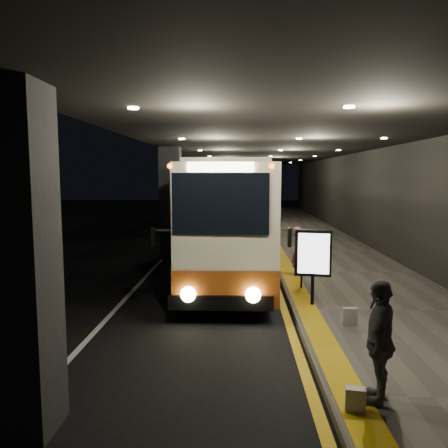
{
  "coord_description": "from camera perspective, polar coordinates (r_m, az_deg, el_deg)",
  "views": [
    {
      "loc": [
        1.25,
        -13.23,
        3.28
      ],
      "look_at": [
        0.73,
        1.0,
        1.7
      ],
      "focal_mm": 35.0,
      "sensor_mm": 36.0,
      "label": 1
    }
  ],
  "objects": [
    {
      "name": "stanchion_post",
      "position": [
        12.42,
        10.11,
        -5.8
      ],
      "size": [
        0.05,
        0.05,
        1.08
      ],
      "primitive_type": "cylinder",
      "color": "black",
      "rests_on": "sidewalk"
    },
    {
      "name": "support_columns",
      "position": [
        17.49,
        -6.97,
        2.74
      ],
      "size": [
        0.8,
        24.8,
        4.4
      ],
      "color": "black",
      "rests_on": "ground"
    },
    {
      "name": "sidewalk",
      "position": [
        18.84,
        12.79,
        -3.62
      ],
      "size": [
        4.5,
        50.0,
        0.15
      ],
      "primitive_type": "cube",
      "color": "#514C44",
      "rests_on": "ground"
    },
    {
      "name": "coach_second",
      "position": [
        32.06,
        1.32,
        3.59
      ],
      "size": [
        2.54,
        11.58,
        3.63
      ],
      "rotation": [
        0.0,
        0.0,
        0.01
      ],
      "color": "beige",
      "rests_on": "ground"
    },
    {
      "name": "info_sign",
      "position": [
        10.72,
        11.57,
        -3.95
      ],
      "size": [
        0.87,
        0.25,
        1.84
      ],
      "rotation": [
        0.0,
        0.0,
        -0.17
      ],
      "color": "black",
      "rests_on": "sidewalk"
    },
    {
      "name": "bag_plain",
      "position": [
        6.5,
        16.79,
        -21.12
      ],
      "size": [
        0.29,
        0.2,
        0.33
      ],
      "primitive_type": "cube",
      "rotation": [
        0.0,
        0.0,
        -0.18
      ],
      "color": "beige",
      "rests_on": "sidewalk"
    },
    {
      "name": "passenger_waiting_grey",
      "position": [
        6.56,
        19.67,
        -14.22
      ],
      "size": [
        0.87,
        1.14,
        1.74
      ],
      "primitive_type": "imported",
      "rotation": [
        0.0,
        0.0,
        -1.96
      ],
      "color": "#4C4B50",
      "rests_on": "sidewalk"
    },
    {
      "name": "passenger_boarding",
      "position": [
        13.93,
        9.66,
        -3.51
      ],
      "size": [
        0.51,
        0.64,
        1.54
      ],
      "primitive_type": "imported",
      "rotation": [
        0.0,
        0.0,
        1.28
      ],
      "color": "#B25366",
      "rests_on": "sidewalk"
    },
    {
      "name": "canopy",
      "position": [
        18.32,
        6.09,
        10.43
      ],
      "size": [
        9.0,
        50.0,
        0.4
      ],
      "primitive_type": "cube",
      "color": "black",
      "rests_on": "support_columns"
    },
    {
      "name": "lane_line_white",
      "position": [
        18.78,
        -7.31,
        -3.76
      ],
      "size": [
        0.12,
        50.0,
        0.01
      ],
      "primitive_type": "cube",
      "color": "silver",
      "rests_on": "ground"
    },
    {
      "name": "ground",
      "position": [
        13.69,
        -3.24,
        -7.54
      ],
      "size": [
        90.0,
        90.0,
        0.0
      ],
      "primitive_type": "plane",
      "color": "black"
    },
    {
      "name": "coach_main",
      "position": [
        15.0,
        0.51,
        0.35
      ],
      "size": [
        2.59,
        11.54,
        3.58
      ],
      "rotation": [
        0.0,
        0.0,
        0.02
      ],
      "color": "beige",
      "rests_on": "ground"
    },
    {
      "name": "terminal_wall",
      "position": [
        19.12,
        19.67,
        5.13
      ],
      "size": [
        0.1,
        50.0,
        6.0
      ],
      "primitive_type": "cube",
      "color": "black",
      "rests_on": "ground"
    },
    {
      "name": "tactile_strip",
      "position": [
        18.57,
        7.01,
        -3.4
      ],
      "size": [
        0.5,
        50.0,
        0.01
      ],
      "primitive_type": "cube",
      "color": "gold",
      "rests_on": "sidewalk"
    },
    {
      "name": "coach_third",
      "position": [
        45.95,
        1.58,
        4.48
      ],
      "size": [
        2.78,
        11.95,
        3.74
      ],
      "rotation": [
        0.0,
        0.0,
        0.03
      ],
      "color": "beige",
      "rests_on": "ground"
    },
    {
      "name": "bag_polka",
      "position": [
        9.74,
        16.08,
        -11.53
      ],
      "size": [
        0.31,
        0.15,
        0.37
      ],
      "primitive_type": "cube",
      "rotation": [
        0.0,
        0.0,
        0.06
      ],
      "color": "black",
      "rests_on": "sidewalk"
    },
    {
      "name": "kerb_stripe_yellow",
      "position": [
        18.56,
        5.46,
        -3.86
      ],
      "size": [
        0.18,
        50.0,
        0.01
      ],
      "primitive_type": "cube",
      "color": "gold",
      "rests_on": "ground"
    }
  ]
}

